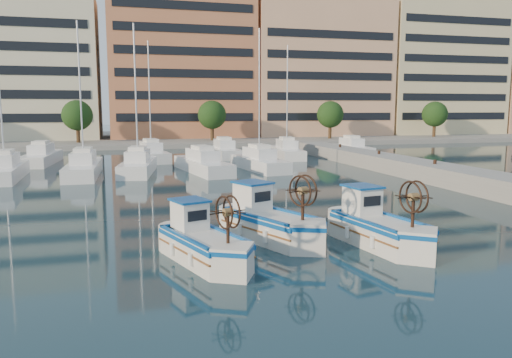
% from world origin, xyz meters
% --- Properties ---
extents(ground, '(300.00, 300.00, 0.00)m').
position_xyz_m(ground, '(0.00, 0.00, 0.00)').
color(ground, '#1B3847').
rests_on(ground, ground).
extents(quay, '(3.00, 60.00, 1.20)m').
position_xyz_m(quay, '(13.00, 8.00, 0.60)').
color(quay, gray).
rests_on(quay, ground).
extents(waterfront, '(180.00, 40.00, 25.60)m').
position_xyz_m(waterfront, '(9.23, 65.04, 11.10)').
color(waterfront, gray).
rests_on(waterfront, ground).
extents(yacht_marina, '(35.22, 20.54, 11.50)m').
position_xyz_m(yacht_marina, '(-3.28, 28.25, 0.53)').
color(yacht_marina, white).
rests_on(yacht_marina, ground).
extents(fishing_boat_a, '(2.75, 4.13, 2.50)m').
position_xyz_m(fishing_boat_a, '(-5.82, -0.46, 0.69)').
color(fishing_boat_a, silver).
rests_on(fishing_boat_a, ground).
extents(fishing_boat_b, '(3.33, 4.59, 2.76)m').
position_xyz_m(fishing_boat_b, '(-2.89, 1.63, 0.76)').
color(fishing_boat_b, silver).
rests_on(fishing_boat_b, ground).
extents(fishing_boat_c, '(2.40, 4.44, 2.70)m').
position_xyz_m(fishing_boat_c, '(0.82, -0.18, 0.74)').
color(fishing_boat_c, silver).
rests_on(fishing_boat_c, ground).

